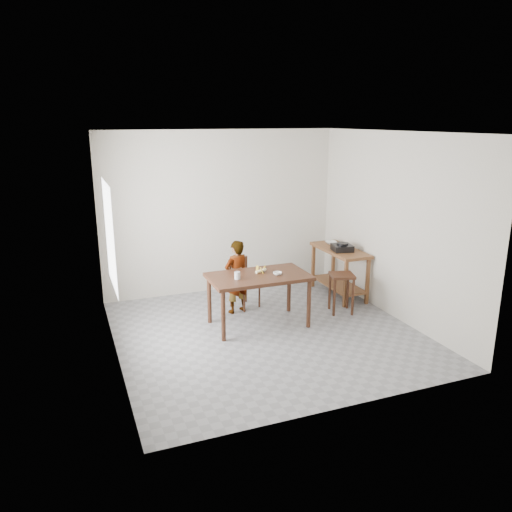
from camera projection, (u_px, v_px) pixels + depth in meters
name	position (u px, v px, depth m)	size (l,w,h in m)	color
floor	(266.00, 334.00, 6.91)	(4.00, 4.00, 0.04)	gray
ceiling	(268.00, 130.00, 6.18)	(4.00, 4.00, 0.04)	white
wall_back	(221.00, 212.00, 8.36)	(4.00, 0.04, 2.70)	beige
wall_front	(349.00, 283.00, 4.73)	(4.00, 0.04, 2.70)	beige
wall_left	(108.00, 252.00, 5.83)	(0.04, 4.00, 2.70)	beige
wall_right	(395.00, 226.00, 7.25)	(0.04, 4.00, 2.70)	beige
window_pane	(110.00, 236.00, 5.99)	(0.02, 1.10, 1.30)	white
dining_table	(259.00, 300.00, 7.07)	(1.40, 0.80, 0.75)	#3B1F12
prep_counter	(339.00, 272.00, 8.30)	(0.50, 1.20, 0.80)	brown
child	(236.00, 277.00, 7.51)	(0.41, 0.27, 1.13)	white
dining_chair	(245.00, 284.00, 7.76)	(0.37, 0.37, 0.76)	#3B1F12
stool	(341.00, 293.00, 7.57)	(0.34, 0.34, 0.61)	#3B1F12
glass_tumbler	(237.00, 275.00, 6.78)	(0.08, 0.08, 0.10)	silver
small_bowl	(277.00, 273.00, 6.98)	(0.13, 0.13, 0.04)	silver
banana	(261.00, 270.00, 7.07)	(0.19, 0.13, 0.07)	#F7DD54
serving_bowl	(331.00, 243.00, 8.49)	(0.19, 0.19, 0.05)	silver
gas_burner	(342.00, 248.00, 8.04)	(0.30, 0.30, 0.10)	black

